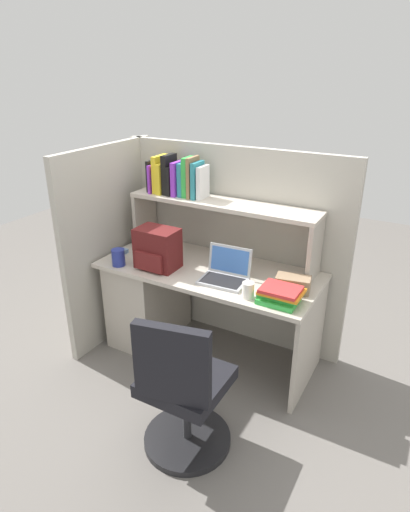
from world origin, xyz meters
TOP-DOWN VIEW (x-y plane):
  - ground_plane at (0.00, 0.00)m, footprint 8.00×8.00m
  - desk at (-0.39, 0.00)m, footprint 1.60×0.70m
  - cubicle_partition_rear at (0.00, 0.38)m, footprint 1.84×0.05m
  - cubicle_partition_left at (-0.85, -0.05)m, footprint 0.05×1.06m
  - overhead_hutch at (0.00, 0.20)m, footprint 1.44×0.28m
  - reference_books_on_shelf at (-0.39, 0.20)m, footprint 0.47×0.19m
  - laptop at (0.19, -0.10)m, footprint 0.32×0.27m
  - backpack at (-0.33, -0.15)m, footprint 0.30×0.23m
  - computer_mouse at (-0.72, -0.10)m, footprint 0.07×0.11m
  - paper_cup at (0.42, -0.25)m, footprint 0.08×0.08m
  - tissue_box at (0.64, -0.02)m, footprint 0.24×0.16m
  - snack_canister at (-0.60, -0.27)m, footprint 0.10×0.10m
  - desk_book_stack at (0.62, -0.21)m, footprint 0.27×0.21m
  - office_chair at (0.33, -0.89)m, footprint 0.52×0.53m

SIDE VIEW (x-z plane):
  - ground_plane at x=0.00m, z-range 0.00..0.00m
  - office_chair at x=0.33m, z-range -0.07..0.86m
  - desk at x=-0.39m, z-range 0.04..0.77m
  - computer_mouse at x=-0.72m, z-range 0.73..0.76m
  - cubicle_partition_rear at x=0.00m, z-range 0.00..1.55m
  - cubicle_partition_left at x=-0.85m, z-range 0.00..1.55m
  - tissue_box at x=0.64m, z-range 0.73..0.83m
  - laptop at x=0.19m, z-range 0.67..0.89m
  - desk_book_stack at x=0.62m, z-range 0.73..0.83m
  - paper_cup at x=0.42m, z-range 0.73..0.83m
  - snack_canister at x=-0.60m, z-range 0.73..0.85m
  - backpack at x=-0.33m, z-range 0.73..1.02m
  - overhead_hutch at x=0.00m, z-range 0.86..1.31m
  - reference_books_on_shelf at x=-0.39m, z-range 1.16..1.46m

